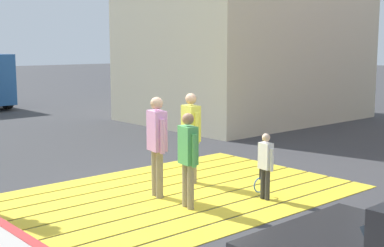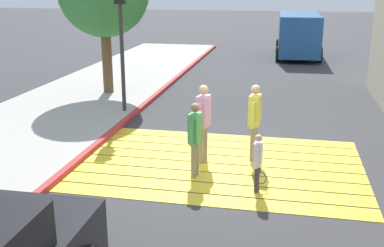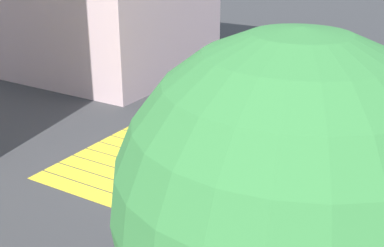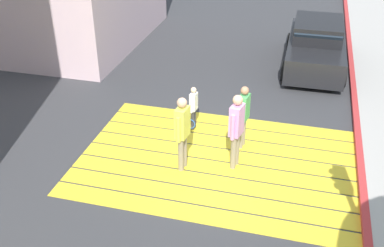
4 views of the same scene
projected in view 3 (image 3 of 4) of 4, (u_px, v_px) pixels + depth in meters
ground_plane at (180, 175)px, 13.25m from camera, size 120.00×120.00×0.00m
crosswalk_stripes at (180, 175)px, 13.25m from camera, size 6.40×4.35×0.01m
curb_painted at (302, 207)px, 11.65m from camera, size 0.16×40.00×0.13m
car_parked_near_curb at (335, 95)px, 17.04m from camera, size 2.02×4.32×1.57m
traffic_light_corner at (251, 146)px, 7.52m from camera, size 0.39×0.28×4.24m
street_tree at (279, 206)px, 4.78m from camera, size 3.20×3.20×5.32m
pedestrian_adult_lead at (211, 135)px, 13.31m from camera, size 0.26×0.47×1.63m
pedestrian_adult_trailing at (146, 138)px, 12.85m from camera, size 0.28×0.52×1.80m
pedestrian_adult_side at (193, 142)px, 12.59m from camera, size 0.31×0.52×1.83m
pedestrian_child_with_racket at (178, 128)px, 14.48m from camera, size 0.28×0.38×1.20m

